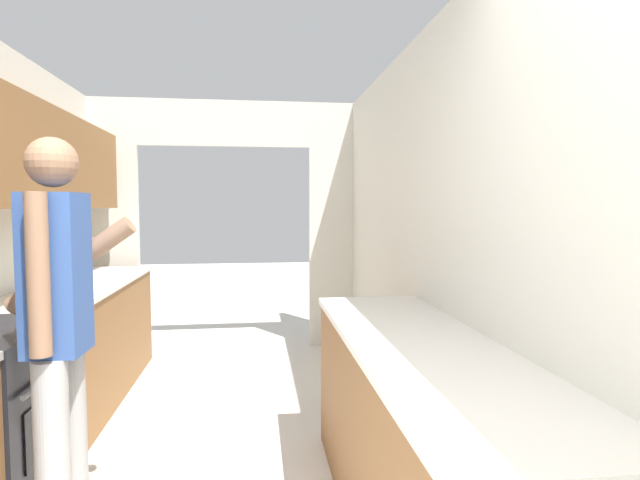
{
  "coord_description": "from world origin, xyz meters",
  "views": [
    {
      "loc": [
        0.3,
        -0.83,
        1.45
      ],
      "look_at": [
        0.73,
        2.54,
        1.22
      ],
      "focal_mm": 28.0,
      "sensor_mm": 36.0,
      "label": 1
    }
  ],
  "objects": [
    {
      "name": "wall_right",
      "position": [
        1.33,
        1.52,
        1.25
      ],
      "size": [
        0.06,
        6.65,
        2.5
      ],
      "color": "silver",
      "rests_on": "ground_plane"
    },
    {
      "name": "wall_far_with_doorway",
      "position": [
        0.0,
        4.28,
        1.44
      ],
      "size": [
        2.99,
        0.06,
        2.5
      ],
      "color": "silver",
      "rests_on": "ground_plane"
    },
    {
      "name": "counter_left",
      "position": [
        -1.0,
        2.75,
        0.44
      ],
      "size": [
        0.62,
        3.12,
        0.89
      ],
      "color": "brown",
      "rests_on": "ground_plane"
    },
    {
      "name": "counter_right",
      "position": [
        1.0,
        1.15,
        0.44
      ],
      "size": [
        0.62,
        2.1,
        0.89
      ],
      "color": "brown",
      "rests_on": "ground_plane"
    },
    {
      "name": "person",
      "position": [
        -0.49,
        1.26,
        0.93
      ],
      "size": [
        0.55,
        0.38,
        1.72
      ],
      "rotation": [
        0.0,
        0.0,
        1.53
      ],
      "color": "#9E9E9E",
      "rests_on": "ground_plane"
    }
  ]
}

